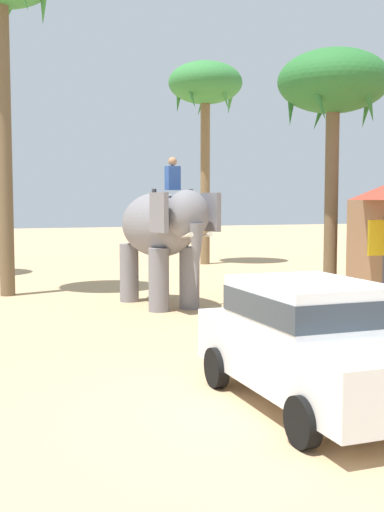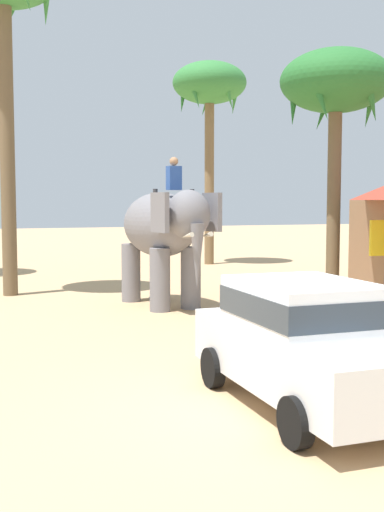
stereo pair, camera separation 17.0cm
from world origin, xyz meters
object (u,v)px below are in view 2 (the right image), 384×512
(car_sedan_foreground, at_px, (305,338))
(palm_tree_near_hut, at_px, (336,87))
(palm_tree_behind_elephant, at_px, (210,89))
(elephant_with_mahout, at_px, (164,231))

(car_sedan_foreground, distance_m, palm_tree_near_hut, 11.76)
(palm_tree_behind_elephant, bearing_deg, palm_tree_near_hut, -90.54)
(car_sedan_foreground, distance_m, palm_tree_behind_elephant, 20.99)
(car_sedan_foreground, distance_m, elephant_with_mahout, 8.75)
(palm_tree_behind_elephant, xyz_separation_m, palm_tree_near_hut, (-0.10, -10.19, -1.56))
(car_sedan_foreground, xyz_separation_m, elephant_with_mahout, (0.71, 8.66, 1.06))
(car_sedan_foreground, xyz_separation_m, palm_tree_behind_elephant, (6.02, 18.97, 6.66))
(palm_tree_near_hut, bearing_deg, car_sedan_foreground, -123.97)
(elephant_with_mahout, bearing_deg, palm_tree_near_hut, 1.37)
(elephant_with_mahout, bearing_deg, car_sedan_foreground, -94.67)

